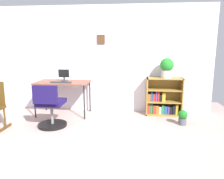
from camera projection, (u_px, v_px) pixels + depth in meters
ground_plane at (64, 154)px, 2.95m from camera, size 6.24×6.24×0.00m
wall_back at (93, 60)px, 4.82m from camera, size 5.20×0.12×2.31m
desk at (63, 84)px, 4.55m from camera, size 1.11×0.63×0.71m
monitor at (64, 75)px, 4.60m from camera, size 0.23×0.15×0.25m
keyboard at (61, 82)px, 4.40m from camera, size 0.42×0.11×0.02m
office_chair at (50, 109)px, 3.86m from camera, size 0.52×0.55×0.80m
bookshelf_low at (163, 99)px, 4.62m from camera, size 0.74×0.30×0.80m
potted_plant_on_shelf at (167, 67)px, 4.44m from camera, size 0.28×0.28×0.41m
potted_plant_floor at (183, 117)px, 4.02m from camera, size 0.17×0.17×0.28m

